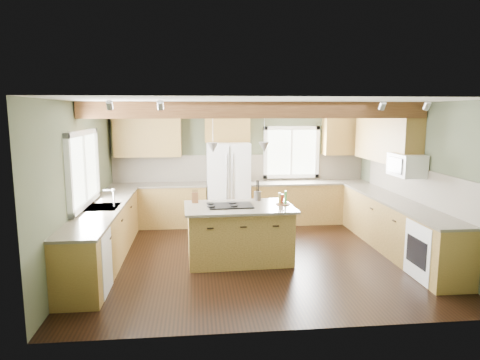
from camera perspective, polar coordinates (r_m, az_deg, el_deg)
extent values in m
plane|color=black|center=(7.40, 2.06, -10.20)|extent=(5.60, 5.60, 0.00)
plane|color=silver|center=(6.99, 2.19, 10.35)|extent=(5.60, 5.60, 0.00)
plane|color=#464E37|center=(9.54, 0.02, 2.18)|extent=(5.60, 0.00, 5.60)
plane|color=#464E37|center=(7.25, -20.38, -0.57)|extent=(0.00, 5.00, 5.00)
plane|color=#464E37|center=(7.97, 22.48, 0.13)|extent=(0.00, 5.00, 5.00)
cube|color=#502A16|center=(6.88, 2.31, 9.29)|extent=(5.55, 0.26, 0.26)
cube|color=#502A16|center=(9.37, 0.09, 9.65)|extent=(5.55, 0.20, 0.10)
cube|color=brown|center=(9.54, 0.03, 1.63)|extent=(5.58, 0.03, 0.58)
cube|color=brown|center=(8.02, 22.18, -0.45)|extent=(0.03, 3.70, 0.58)
cube|color=brown|center=(9.37, -10.75, -3.44)|extent=(2.02, 0.60, 0.88)
cube|color=#4A4436|center=(9.29, -10.84, -0.67)|extent=(2.06, 0.64, 0.04)
cube|color=brown|center=(9.66, 9.05, -3.02)|extent=(2.62, 0.60, 0.88)
cube|color=#4A4436|center=(9.58, 9.12, -0.33)|extent=(2.66, 0.64, 0.04)
cube|color=brown|center=(7.41, -17.65, -7.05)|extent=(0.60, 3.70, 0.88)
cube|color=#4A4436|center=(7.30, -17.82, -3.57)|extent=(0.64, 3.74, 0.04)
cube|color=brown|center=(8.05, 20.05, -5.91)|extent=(0.60, 3.70, 0.88)
cube|color=#4A4436|center=(7.94, 20.23, -2.70)|extent=(0.64, 3.74, 0.04)
cube|color=brown|center=(9.31, -12.19, 5.83)|extent=(1.40, 0.35, 0.90)
cube|color=brown|center=(9.28, -1.72, 7.25)|extent=(0.96, 0.35, 0.70)
cube|color=brown|center=(8.63, 18.88, 5.31)|extent=(0.35, 2.20, 0.90)
cube|color=brown|center=(9.82, 13.67, 5.93)|extent=(0.90, 0.35, 0.90)
cube|color=white|center=(7.25, -20.23, 1.44)|extent=(0.04, 1.60, 1.05)
cube|color=white|center=(9.68, 6.84, 3.70)|extent=(1.10, 0.04, 1.00)
cube|color=#262628|center=(7.30, -17.82, -3.53)|extent=(0.50, 0.65, 0.03)
cylinder|color=#B2B2B7|center=(7.23, -16.48, -2.41)|extent=(0.02, 0.02, 0.28)
cube|color=white|center=(6.20, -19.99, -10.42)|extent=(0.60, 0.60, 0.84)
cube|color=white|center=(6.95, 24.68, -8.62)|extent=(0.60, 0.72, 0.84)
cube|color=white|center=(7.79, 21.34, 1.87)|extent=(0.40, 0.70, 0.38)
cone|color=#B2B2B7|center=(6.83, -3.62, 4.33)|extent=(0.18, 0.18, 0.16)
cone|color=#B2B2B7|center=(6.94, 3.24, 4.41)|extent=(0.18, 0.18, 0.16)
cube|color=white|center=(9.20, -1.59, -0.60)|extent=(0.90, 0.74, 1.80)
cube|color=brown|center=(7.13, -0.16, -7.23)|extent=(1.69, 1.07, 0.88)
cube|color=#4A4436|center=(7.02, -0.16, -3.63)|extent=(1.81, 1.19, 0.04)
cube|color=black|center=(6.99, -1.28, -3.42)|extent=(0.74, 0.50, 0.02)
cube|color=brown|center=(7.27, -6.01, -2.34)|extent=(0.11, 0.08, 0.18)
cylinder|color=#413B34|center=(7.43, 2.35, -2.13)|extent=(0.12, 0.12, 0.16)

